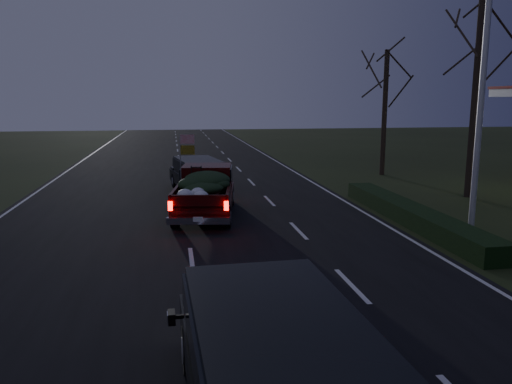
{
  "coord_description": "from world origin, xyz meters",
  "views": [
    {
      "loc": [
        -0.42,
        -12.98,
        4.27
      ],
      "look_at": [
        2.23,
        2.81,
        1.3
      ],
      "focal_mm": 35.0,
      "sensor_mm": 36.0,
      "label": 1
    }
  ],
  "objects": [
    {
      "name": "lead_suv",
      "position": [
        0.71,
        10.26,
        0.96
      ],
      "size": [
        2.58,
        4.66,
        1.27
      ],
      "rotation": [
        0.0,
        0.0,
        0.18
      ],
      "color": "black",
      "rests_on": "ground"
    },
    {
      "name": "pickup_truck",
      "position": [
        0.74,
        5.29,
        1.01
      ],
      "size": [
        2.69,
        5.38,
        2.7
      ],
      "rotation": [
        0.0,
        0.0,
        -0.15
      ],
      "color": "#340707",
      "rests_on": "ground"
    },
    {
      "name": "light_pole",
      "position": [
        9.5,
        2.0,
        5.48
      ],
      "size": [
        0.5,
        0.9,
        9.16
      ],
      "color": "silver",
      "rests_on": "ground"
    },
    {
      "name": "hedge_row",
      "position": [
        7.8,
        3.0,
        0.3
      ],
      "size": [
        1.0,
        10.0,
        0.6
      ],
      "primitive_type": "cube",
      "color": "black",
      "rests_on": "ground"
    },
    {
      "name": "ground",
      "position": [
        0.0,
        0.0,
        0.0
      ],
      "size": [
        120.0,
        120.0,
        0.0
      ],
      "primitive_type": "plane",
      "color": "black",
      "rests_on": "ground"
    },
    {
      "name": "bare_tree_mid",
      "position": [
        12.5,
        7.0,
        6.35
      ],
      "size": [
        3.6,
        3.6,
        8.5
      ],
      "color": "black",
      "rests_on": "ground"
    },
    {
      "name": "bare_tree_far",
      "position": [
        11.5,
        14.0,
        5.23
      ],
      "size": [
        3.6,
        3.6,
        7.0
      ],
      "color": "black",
      "rests_on": "ground"
    },
    {
      "name": "rear_suv",
      "position": [
        0.75,
        -7.34,
        1.08
      ],
      "size": [
        2.43,
        5.06,
        1.43
      ],
      "rotation": [
        0.0,
        0.0,
        0.03
      ],
      "color": "black",
      "rests_on": "ground"
    },
    {
      "name": "road_asphalt",
      "position": [
        0.0,
        0.0,
        0.01
      ],
      "size": [
        14.0,
        120.0,
        0.02
      ],
      "primitive_type": "cube",
      "color": "black",
      "rests_on": "ground"
    }
  ]
}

